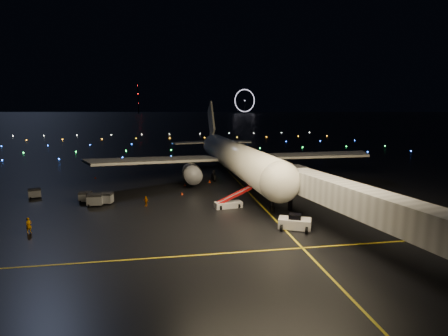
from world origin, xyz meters
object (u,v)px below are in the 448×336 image
(belt_loader, at_px, (228,198))
(crew_c, at_px, (146,201))
(baggage_cart_1, at_px, (106,198))
(airliner, at_px, (231,139))
(baggage_cart_0, at_px, (86,197))
(baggage_cart_3, at_px, (35,193))
(pushback_tug, at_px, (295,221))
(crew_a, at_px, (29,225))
(baggage_cart_2, at_px, (95,200))

(belt_loader, bearing_deg, crew_c, 158.51)
(baggage_cart_1, bearing_deg, airliner, 48.97)
(airliner, distance_m, baggage_cart_0, 30.93)
(belt_loader, bearing_deg, airliner, 69.77)
(airliner, height_order, baggage_cart_3, airliner)
(baggage_cart_3, bearing_deg, baggage_cart_1, -46.55)
(belt_loader, distance_m, baggage_cart_3, 32.43)
(airliner, distance_m, baggage_cart_1, 29.07)
(pushback_tug, bearing_deg, belt_loader, 146.75)
(pushback_tug, height_order, belt_loader, belt_loader)
(pushback_tug, relative_size, baggage_cart_3, 2.12)
(crew_c, xyz_separation_m, baggage_cart_3, (-18.42, 7.91, 0.00))
(airliner, bearing_deg, crew_a, -139.76)
(crew_c, xyz_separation_m, baggage_cart_2, (-7.64, 1.40, 0.16))
(belt_loader, distance_m, baggage_cart_2, 20.28)
(pushback_tug, xyz_separation_m, crew_c, (-18.68, 13.16, -0.15))
(belt_loader, height_order, baggage_cart_0, belt_loader)
(belt_loader, xyz_separation_m, baggage_cart_1, (-18.40, 5.08, -0.56))
(belt_loader, height_order, crew_c, belt_loader)
(crew_c, bearing_deg, baggage_cart_2, -151.27)
(airliner, relative_size, baggage_cart_1, 28.01)
(belt_loader, bearing_deg, baggage_cart_0, 154.12)
(airliner, relative_size, baggage_cart_3, 31.38)
(baggage_cart_2, bearing_deg, belt_loader, -11.22)
(baggage_cart_1, xyz_separation_m, baggage_cart_3, (-12.20, 5.63, -0.09))
(crew_c, relative_size, baggage_cart_1, 0.76)
(pushback_tug, distance_m, baggage_cart_0, 33.04)
(airliner, height_order, pushback_tug, airliner)
(airliner, distance_m, crew_c, 26.09)
(pushback_tug, distance_m, baggage_cart_3, 42.66)
(crew_a, distance_m, baggage_cart_1, 13.59)
(belt_loader, height_order, baggage_cart_1, belt_loader)
(baggage_cart_0, bearing_deg, baggage_cart_2, -53.66)
(baggage_cart_2, bearing_deg, baggage_cart_0, 127.24)
(belt_loader, relative_size, baggage_cart_3, 3.22)
(airliner, distance_m, baggage_cart_3, 37.41)
(pushback_tug, height_order, baggage_cart_3, pushback_tug)
(baggage_cart_0, bearing_deg, crew_a, -105.12)
(baggage_cart_1, distance_m, baggage_cart_3, 13.43)
(belt_loader, relative_size, crew_a, 3.12)
(belt_loader, relative_size, crew_c, 3.81)
(airliner, bearing_deg, pushback_tug, -89.44)
(baggage_cart_0, relative_size, baggage_cart_1, 0.92)
(crew_a, xyz_separation_m, baggage_cart_2, (5.49, 10.81, -0.01))
(airliner, xyz_separation_m, baggage_cart_2, (-24.27, -17.30, -7.24))
(baggage_cart_1, relative_size, baggage_cart_3, 1.12)
(crew_c, relative_size, baggage_cart_2, 0.71)
(crew_c, bearing_deg, belt_loader, 26.17)
(baggage_cart_3, bearing_deg, pushback_tug, -51.39)
(pushback_tug, relative_size, belt_loader, 0.66)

